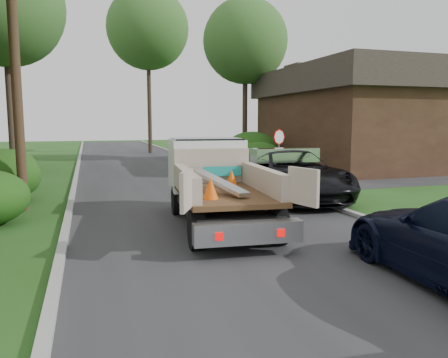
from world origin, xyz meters
TOP-DOWN VIEW (x-y plane):
  - ground at (0.00, 0.00)m, footprint 120.00×120.00m
  - road at (0.00, 10.00)m, footprint 8.00×90.00m
  - side_street at (12.00, 9.00)m, footprint 16.00×7.00m
  - curb_left at (-4.10, 10.00)m, footprint 0.20×90.00m
  - curb_right at (4.10, 10.00)m, footprint 0.20×90.00m
  - stop_sign at (5.20, 9.00)m, footprint 0.71×0.32m
  - utility_pole at (-5.48, 4.98)m, footprint 2.42×1.25m
  - house_right at (13.00, 14.00)m, footprint 9.72×12.96m
  - hedge_left_c at (-6.80, 10.00)m, footprint 2.60×2.60m
  - hedge_right_a at (5.80, 13.00)m, footprint 2.60×2.60m
  - hedge_right_b at (6.50, 16.00)m, footprint 3.38×3.38m
  - tree_left_far at (-7.50, 17.00)m, footprint 6.40×6.40m
  - tree_right_far at (7.50, 20.00)m, footprint 6.00×6.00m
  - tree_center_far at (2.00, 30.00)m, footprint 7.20×7.20m
  - flatbed_truck at (-0.07, 1.95)m, footprint 3.04×6.29m
  - black_pickup at (3.60, 4.50)m, footprint 3.50×6.68m

SIDE VIEW (x-z plane):
  - ground at x=0.00m, z-range 0.00..0.00m
  - road at x=0.00m, z-range -0.01..0.01m
  - side_street at x=12.00m, z-range 0.00..0.02m
  - curb_left at x=-4.10m, z-range 0.00..0.12m
  - curb_right at x=4.10m, z-range 0.00..0.12m
  - hedge_left_c at x=-6.80m, z-range 0.00..1.70m
  - hedge_right_a at x=5.80m, z-range 0.00..1.70m
  - black_pickup at x=3.60m, z-range 0.00..1.79m
  - hedge_right_b at x=6.50m, z-range 0.00..2.21m
  - flatbed_truck at x=-0.07m, z-range 0.10..2.41m
  - stop_sign at x=5.20m, z-range 0.54..3.02m
  - house_right at x=13.00m, z-range 0.06..6.26m
  - utility_pole at x=-5.48m, z-range 0.17..10.17m
  - tree_right_far at x=7.50m, z-range 2.73..14.23m
  - tree_left_far at x=-7.50m, z-range 2.88..15.08m
  - tree_center_far at x=2.00m, z-range 3.68..18.28m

